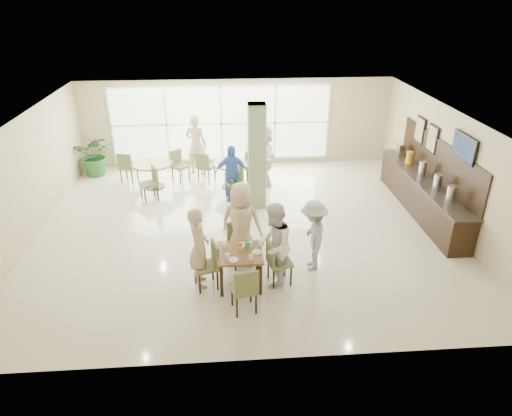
{
  "coord_description": "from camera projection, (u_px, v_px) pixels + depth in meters",
  "views": [
    {
      "loc": [
        -0.46,
        -10.0,
        5.42
      ],
      "look_at": [
        0.2,
        -1.2,
        1.1
      ],
      "focal_mm": 32.0,
      "sensor_mm": 36.0,
      "label": 1
    }
  ],
  "objects": [
    {
      "name": "tabletop_clutter",
      "position": [
        241.0,
        250.0,
        8.84
      ],
      "size": [
        0.77,
        0.74,
        0.21
      ],
      "color": "white",
      "rests_on": "main_table"
    },
    {
      "name": "round_table_left",
      "position": [
        153.0,
        168.0,
        13.38
      ],
      "size": [
        1.16,
        1.16,
        0.75
      ],
      "color": "brown",
      "rests_on": "ground"
    },
    {
      "name": "room_shell",
      "position": [
        244.0,
        163.0,
        10.62
      ],
      "size": [
        10.0,
        10.0,
        10.0
      ],
      "color": "white",
      "rests_on": "ground"
    },
    {
      "name": "buffet_counter",
      "position": [
        423.0,
        193.0,
        11.9
      ],
      "size": [
        0.64,
        4.7,
        1.95
      ],
      "color": "black",
      "rests_on": "ground"
    },
    {
      "name": "round_table_right",
      "position": [
        231.0,
        168.0,
        13.41
      ],
      "size": [
        1.1,
        1.1,
        0.75
      ],
      "color": "brown",
      "rests_on": "ground"
    },
    {
      "name": "teen_standing",
      "position": [
        313.0,
        235.0,
        9.41
      ],
      "size": [
        0.63,
        1.03,
        1.54
      ],
      "primitive_type": "imported",
      "rotation": [
        0.0,
        0.0,
        -1.63
      ],
      "color": "#9D9EA0",
      "rests_on": "ground"
    },
    {
      "name": "teen_left",
      "position": [
        199.0,
        248.0,
        8.84
      ],
      "size": [
        0.51,
        0.68,
        1.68
      ],
      "primitive_type": "imported",
      "rotation": [
        0.0,
        0.0,
        1.75
      ],
      "color": "tan",
      "rests_on": "ground"
    },
    {
      "name": "ground",
      "position": [
        244.0,
        227.0,
        11.37
      ],
      "size": [
        10.0,
        10.0,
        0.0
      ],
      "primitive_type": "plane",
      "color": "beige",
      "rests_on": "ground"
    },
    {
      "name": "chairs_table_left",
      "position": [
        153.0,
        172.0,
        13.42
      ],
      "size": [
        2.17,
        1.97,
        0.95
      ],
      "color": "olive",
      "rests_on": "ground"
    },
    {
      "name": "adult_a",
      "position": [
        231.0,
        173.0,
        12.51
      ],
      "size": [
        0.97,
        0.62,
        1.57
      ],
      "primitive_type": "imported",
      "rotation": [
        0.0,
        0.0,
        0.1
      ],
      "color": "#4477CE",
      "rests_on": "ground"
    },
    {
      "name": "framed_art_a",
      "position": [
        432.0,
        139.0,
        11.79
      ],
      "size": [
        0.05,
        0.55,
        0.7
      ],
      "color": "black",
      "rests_on": "ground"
    },
    {
      "name": "main_table",
      "position": [
        240.0,
        256.0,
        8.92
      ],
      "size": [
        0.88,
        0.88,
        0.75
      ],
      "color": "brown",
      "rests_on": "ground"
    },
    {
      "name": "framed_art_b",
      "position": [
        420.0,
        130.0,
        12.51
      ],
      "size": [
        0.05,
        0.55,
        0.7
      ],
      "color": "black",
      "rests_on": "ground"
    },
    {
      "name": "wall_tv",
      "position": [
        464.0,
        147.0,
        10.22
      ],
      "size": [
        0.06,
        1.0,
        0.58
      ],
      "color": "black",
      "rests_on": "ground"
    },
    {
      "name": "chairs_main_table",
      "position": [
        242.0,
        265.0,
        8.97
      ],
      "size": [
        2.01,
        2.09,
        0.95
      ],
      "color": "olive",
      "rests_on": "ground"
    },
    {
      "name": "teen_far",
      "position": [
        241.0,
        224.0,
        9.57
      ],
      "size": [
        1.0,
        0.74,
        1.84
      ],
      "primitive_type": "imported",
      "rotation": [
        0.0,
        0.0,
        2.83
      ],
      "color": "tan",
      "rests_on": "ground"
    },
    {
      "name": "teen_right",
      "position": [
        274.0,
        245.0,
        8.88
      ],
      "size": [
        0.85,
        0.98,
        1.74
      ],
      "primitive_type": "imported",
      "rotation": [
        0.0,
        0.0,
        -1.82
      ],
      "color": "white",
      "rests_on": "ground"
    },
    {
      "name": "adult_standing",
      "position": [
        196.0,
        145.0,
        14.19
      ],
      "size": [
        0.82,
        0.68,
        1.91
      ],
      "primitive_type": "imported",
      "rotation": [
        0.0,
        0.0,
        2.76
      ],
      "color": "tan",
      "rests_on": "ground"
    },
    {
      "name": "window_bank",
      "position": [
        221.0,
        124.0,
        14.72
      ],
      "size": [
        7.0,
        0.04,
        7.0
      ],
      "color": "silver",
      "rests_on": "ground"
    },
    {
      "name": "column",
      "position": [
        257.0,
        157.0,
        11.86
      ],
      "size": [
        0.45,
        0.45,
        2.8
      ],
      "primitive_type": "cube",
      "color": "#727E58",
      "rests_on": "ground"
    },
    {
      "name": "potted_plant",
      "position": [
        95.0,
        155.0,
        14.22
      ],
      "size": [
        1.25,
        1.25,
        1.33
      ],
      "primitive_type": "imported",
      "rotation": [
        0.0,
        0.0,
        -0.05
      ],
      "color": "#245A26",
      "rests_on": "ground"
    },
    {
      "name": "adult_b",
      "position": [
        263.0,
        155.0,
        13.43
      ],
      "size": [
        1.26,
        1.84,
        1.82
      ],
      "primitive_type": "imported",
      "rotation": [
        0.0,
        0.0,
        -1.22
      ],
      "color": "white",
      "rests_on": "ground"
    },
    {
      "name": "chairs_table_right",
      "position": [
        232.0,
        172.0,
        13.45
      ],
      "size": [
        2.11,
        1.86,
        0.95
      ],
      "color": "olive",
      "rests_on": "ground"
    }
  ]
}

